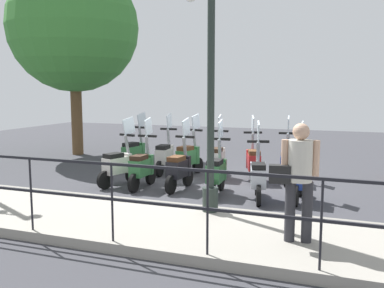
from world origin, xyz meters
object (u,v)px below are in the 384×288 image
at_px(tree_large, 74,27).
at_px(scooter_near_0, 299,177).
at_px(scooter_near_4, 142,167).
at_px(scooter_far_0, 287,162).
at_px(scooter_near_1, 258,176).
at_px(scooter_near_2, 217,172).
at_px(scooter_far_4, 165,155).
at_px(pedestrian_with_bag, 298,173).
at_px(scooter_far_5, 134,152).
at_px(scooter_near_5, 119,165).
at_px(scooter_far_3, 189,157).
at_px(scooter_near_3, 179,168).
at_px(scooter_far_2, 217,158).
at_px(lamp_post_near, 211,105).
at_px(scooter_far_1, 253,161).

relative_size(tree_large, scooter_near_0, 4.03).
distance_m(scooter_near_4, scooter_far_0, 3.34).
distance_m(scooter_near_1, scooter_near_2, 0.90).
bearing_deg(scooter_far_0, scooter_near_1, 164.15).
bearing_deg(scooter_near_4, scooter_far_4, 6.00).
bearing_deg(scooter_near_2, pedestrian_with_bag, -147.12).
bearing_deg(scooter_far_4, scooter_near_4, -177.29).
bearing_deg(scooter_near_4, scooter_near_0, -88.69).
relative_size(scooter_near_4, scooter_far_5, 1.00).
distance_m(scooter_near_4, scooter_near_5, 0.61).
bearing_deg(scooter_far_3, pedestrian_with_bag, -130.18).
distance_m(scooter_near_3, scooter_far_2, 1.53).
xyz_separation_m(lamp_post_near, scooter_near_4, (1.63, 2.09, -1.43)).
height_order(scooter_far_0, scooter_far_1, same).
height_order(scooter_near_5, scooter_far_1, same).
distance_m(scooter_near_5, scooter_far_5, 1.85).
distance_m(scooter_near_4, scooter_far_3, 1.70).
distance_m(scooter_near_0, scooter_far_4, 3.85).
xyz_separation_m(lamp_post_near, scooter_near_5, (1.66, 2.70, -1.43)).
relative_size(tree_large, scooter_near_4, 4.03).
distance_m(tree_large, scooter_near_4, 6.65).
xyz_separation_m(tree_large, scooter_far_4, (-1.98, -4.05, -3.63)).
bearing_deg(scooter_far_2, scooter_near_1, -147.65).
relative_size(scooter_near_1, scooter_near_4, 1.00).
height_order(scooter_near_5, scooter_far_2, same).
height_order(scooter_far_0, scooter_far_3, same).
bearing_deg(scooter_far_1, scooter_near_2, 147.09).
bearing_deg(pedestrian_with_bag, scooter_far_4, 32.04).
bearing_deg(scooter_near_2, scooter_far_1, -18.83).
height_order(pedestrian_with_bag, scooter_far_2, pedestrian_with_bag).
height_order(scooter_near_0, scooter_far_0, same).
distance_m(scooter_near_5, scooter_far_4, 1.67).
bearing_deg(scooter_near_5, tree_large, 63.25).
bearing_deg(scooter_near_3, scooter_far_5, 54.26).
distance_m(scooter_near_1, scooter_far_1, 1.75).
relative_size(scooter_near_1, scooter_far_5, 1.00).
distance_m(scooter_near_3, scooter_near_5, 1.43).
xyz_separation_m(scooter_near_1, scooter_far_1, (1.69, 0.46, 0.00)).
bearing_deg(scooter_near_5, scooter_far_0, -46.94).
relative_size(scooter_near_3, scooter_far_1, 1.00).
height_order(scooter_near_5, scooter_far_3, same).
bearing_deg(scooter_far_2, scooter_near_5, 125.32).
height_order(scooter_near_5, scooter_far_0, same).
xyz_separation_m(scooter_near_5, scooter_far_0, (1.64, -3.50, 0.00)).
bearing_deg(scooter_far_3, scooter_near_4, 177.32).
bearing_deg(scooter_near_0, scooter_far_1, 39.19).
bearing_deg(scooter_far_3, scooter_far_0, -76.03).
relative_size(pedestrian_with_bag, scooter_far_1, 1.03).
height_order(scooter_near_5, scooter_far_5, same).
bearing_deg(lamp_post_near, scooter_near_4, 52.11).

